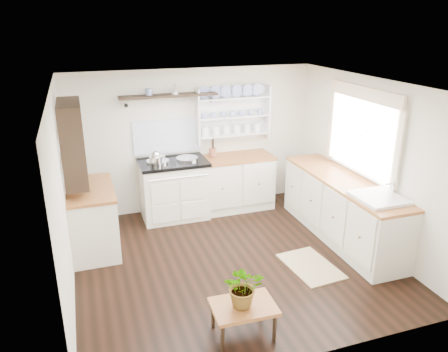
{
  "coord_description": "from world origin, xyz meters",
  "views": [
    {
      "loc": [
        -1.73,
        -4.78,
        3.03
      ],
      "look_at": [
        -0.03,
        0.25,
        1.1
      ],
      "focal_mm": 35.0,
      "sensor_mm": 36.0,
      "label": 1
    }
  ],
  "objects": [
    {
      "name": "floor",
      "position": [
        0.0,
        0.0,
        0.0
      ],
      "size": [
        4.0,
        3.8,
        0.01
      ],
      "primitive_type": "cube",
      "color": "black",
      "rests_on": "ground"
    },
    {
      "name": "utensil_crock",
      "position": [
        0.26,
        1.68,
        0.98
      ],
      "size": [
        0.12,
        0.12,
        0.13
      ],
      "primitive_type": "cylinder",
      "color": "brown",
      "rests_on": "back_cabinets"
    },
    {
      "name": "center_table",
      "position": [
        -0.38,
        -1.4,
        0.3
      ],
      "size": [
        0.65,
        0.48,
        0.34
      ],
      "rotation": [
        0.0,
        0.0,
        -0.04
      ],
      "color": "brown",
      "rests_on": "floor"
    },
    {
      "name": "kettle",
      "position": [
        -0.7,
        1.45,
        1.04
      ],
      "size": [
        0.19,
        0.19,
        0.23
      ],
      "primitive_type": null,
      "color": "silver",
      "rests_on": "aga_cooker"
    },
    {
      "name": "potted_plant",
      "position": [
        -0.38,
        -1.4,
        0.56
      ],
      "size": [
        0.48,
        0.44,
        0.44
      ],
      "primitive_type": "imported",
      "rotation": [
        0.0,
        0.0,
        -0.3
      ],
      "color": "#3F7233",
      "rests_on": "center_table"
    },
    {
      "name": "right_cabinets",
      "position": [
        1.7,
        0.1,
        0.46
      ],
      "size": [
        0.62,
        2.43,
        0.9
      ],
      "color": "beige",
      "rests_on": "floor"
    },
    {
      "name": "window",
      "position": [
        1.95,
        0.15,
        1.56
      ],
      "size": [
        0.08,
        1.55,
        1.22
      ],
      "color": "white",
      "rests_on": "wall_right"
    },
    {
      "name": "wall_right",
      "position": [
        2.0,
        0.0,
        1.15
      ],
      "size": [
        0.02,
        3.8,
        2.3
      ],
      "primitive_type": "cube",
      "color": "silver",
      "rests_on": "ground"
    },
    {
      "name": "back_cabinets",
      "position": [
        0.6,
        1.6,
        0.46
      ],
      "size": [
        1.27,
        0.63,
        0.9
      ],
      "color": "beige",
      "rests_on": "floor"
    },
    {
      "name": "left_shelving",
      "position": [
        -1.84,
        0.9,
        1.55
      ],
      "size": [
        0.28,
        0.8,
        1.05
      ],
      "primitive_type": "cube",
      "color": "black",
      "rests_on": "wall_left"
    },
    {
      "name": "belfast_sink",
      "position": [
        1.7,
        -0.65,
        0.8
      ],
      "size": [
        0.55,
        0.6,
        0.45
      ],
      "color": "white",
      "rests_on": "right_cabinets"
    },
    {
      "name": "wall_back",
      "position": [
        0.0,
        1.9,
        1.15
      ],
      "size": [
        4.0,
        0.02,
        2.3
      ],
      "primitive_type": "cube",
      "color": "silver",
      "rests_on": "ground"
    },
    {
      "name": "aga_cooker",
      "position": [
        -0.42,
        1.57,
        0.48
      ],
      "size": [
        1.05,
        0.73,
        0.97
      ],
      "color": "white",
      "rests_on": "floor"
    },
    {
      "name": "plate_rack",
      "position": [
        0.65,
        1.86,
        1.56
      ],
      "size": [
        1.2,
        0.22,
        0.9
      ],
      "color": "white",
      "rests_on": "wall_back"
    },
    {
      "name": "floor_rug",
      "position": [
        0.9,
        -0.5,
        0.01
      ],
      "size": [
        0.62,
        0.89,
        0.02
      ],
      "primitive_type": "cube",
      "rotation": [
        0.0,
        0.0,
        0.08
      ],
      "color": "#9F895C",
      "rests_on": "floor"
    },
    {
      "name": "ceiling",
      "position": [
        0.0,
        0.0,
        2.3
      ],
      "size": [
        4.0,
        3.8,
        0.01
      ],
      "primitive_type": "cube",
      "color": "white",
      "rests_on": "wall_back"
    },
    {
      "name": "high_shelf",
      "position": [
        -0.4,
        1.78,
        1.91
      ],
      "size": [
        1.5,
        0.29,
        0.16
      ],
      "color": "black",
      "rests_on": "wall_back"
    },
    {
      "name": "wall_left",
      "position": [
        -2.0,
        0.0,
        1.15
      ],
      "size": [
        0.02,
        3.8,
        2.3
      ],
      "primitive_type": "cube",
      "color": "silver",
      "rests_on": "ground"
    },
    {
      "name": "left_cabinets",
      "position": [
        -1.7,
        0.9,
        0.46
      ],
      "size": [
        0.62,
        1.13,
        0.9
      ],
      "color": "beige",
      "rests_on": "floor"
    }
  ]
}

